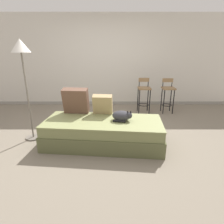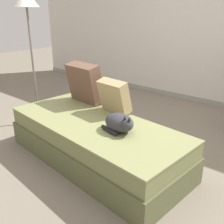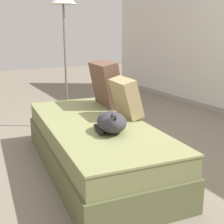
# 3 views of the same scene
# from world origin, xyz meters

# --- Properties ---
(ground_plane) EXTENTS (16.00, 16.00, 0.00)m
(ground_plane) POSITION_xyz_m (0.00, 0.00, 0.00)
(ground_plane) COLOR slate
(ground_plane) RESTS_ON ground
(wall_back_panel) EXTENTS (8.00, 0.10, 2.60)m
(wall_back_panel) POSITION_xyz_m (0.00, 2.25, 1.30)
(wall_back_panel) COLOR silver
(wall_back_panel) RESTS_ON ground
(wall_baseboard_trim) EXTENTS (8.00, 0.02, 0.09)m
(wall_baseboard_trim) POSITION_xyz_m (0.00, 2.20, 0.04)
(wall_baseboard_trim) COLOR gray
(wall_baseboard_trim) RESTS_ON ground
(couch) EXTENTS (2.14, 1.07, 0.45)m
(couch) POSITION_xyz_m (0.00, -0.40, 0.23)
(couch) COLOR brown
(couch) RESTS_ON ground
(throw_pillow_corner) EXTENTS (0.49, 0.30, 0.50)m
(throw_pillow_corner) POSITION_xyz_m (-0.53, -0.01, 0.70)
(throw_pillow_corner) COLOR brown
(throw_pillow_corner) RESTS_ON couch
(throw_pillow_middle) EXTENTS (0.38, 0.26, 0.39)m
(throw_pillow_middle) POSITION_xyz_m (-0.02, -0.06, 0.65)
(throw_pillow_middle) COLOR tan
(throw_pillow_middle) RESTS_ON couch
(cat) EXTENTS (0.37, 0.31, 0.20)m
(cat) POSITION_xyz_m (0.33, -0.40, 0.54)
(cat) COLOR #333338
(cat) RESTS_ON couch
(bar_stool_near_window) EXTENTS (0.32, 0.32, 0.92)m
(bar_stool_near_window) POSITION_xyz_m (1.01, 1.41, 0.54)
(bar_stool_near_window) COLOR black
(bar_stool_near_window) RESTS_ON ground
(bar_stool_by_doorway) EXTENTS (0.32, 0.32, 0.91)m
(bar_stool_by_doorway) POSITION_xyz_m (1.64, 1.41, 0.55)
(bar_stool_by_doorway) COLOR black
(bar_stool_by_doorway) RESTS_ON ground
(floor_lamp) EXTENTS (0.32, 0.32, 1.80)m
(floor_lamp) POSITION_xyz_m (-1.37, -0.17, 1.53)
(floor_lamp) COLOR slate
(floor_lamp) RESTS_ON ground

